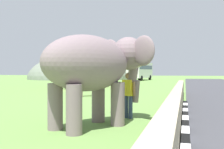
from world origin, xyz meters
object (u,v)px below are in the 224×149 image
(elephant, at_px, (97,65))
(bus_red, at_px, (107,69))
(person_handler, at_px, (128,93))
(cow_near, at_px, (87,84))
(bus_white, at_px, (140,70))
(bus_orange, at_px, (86,68))

(elephant, height_order, bus_red, bus_red)
(person_handler, height_order, cow_near, person_handler)
(person_handler, distance_m, cow_near, 8.84)
(cow_near, bearing_deg, elephant, -157.35)
(bus_red, distance_m, bus_white, 13.55)
(elephant, bearing_deg, bus_orange, 22.06)
(cow_near, bearing_deg, bus_red, 12.87)
(elephant, height_order, person_handler, elephant)
(person_handler, relative_size, bus_orange, 0.17)
(elephant, xyz_separation_m, person_handler, (1.57, -0.68, -0.97))
(bus_red, bearing_deg, cow_near, -167.13)
(person_handler, relative_size, bus_white, 0.19)
(elephant, xyz_separation_m, cow_near, (9.18, 3.83, -1.03))
(bus_red, relative_size, bus_white, 0.97)
(elephant, height_order, cow_near, elephant)
(bus_white, bearing_deg, bus_orange, 174.47)
(person_handler, height_order, bus_red, bus_red)
(elephant, relative_size, bus_red, 0.47)
(elephant, distance_m, person_handler, 1.97)
(cow_near, bearing_deg, bus_white, 3.35)
(elephant, xyz_separation_m, bus_red, (30.37, 8.67, 0.18))
(elephant, distance_m, bus_red, 31.58)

